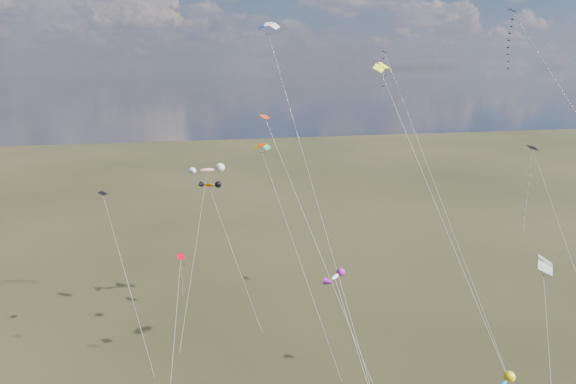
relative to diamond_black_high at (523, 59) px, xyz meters
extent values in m
cube|color=black|center=(-0.67, 1.88, 5.45)|extent=(1.21, 1.18, 0.42)
cube|color=#0B094A|center=(-11.39, 12.66, 1.10)|extent=(0.92, 0.92, 0.32)
cylinder|color=silver|center=(-8.64, 1.05, -15.74)|extent=(5.52, 23.24, 33.70)
cube|color=#332316|center=(-5.90, -10.55, -32.52)|extent=(0.10, 0.10, 0.12)
cube|color=black|center=(-47.10, 6.41, -14.51)|extent=(1.04, 1.05, 0.32)
cylinder|color=silver|center=(-44.71, 1.70, -23.55)|extent=(4.83, 9.44, 18.08)
cube|color=#332316|center=(-42.31, -3.00, -32.52)|extent=(0.10, 0.10, 0.12)
cube|color=#A40616|center=(-39.00, 0.20, -20.40)|extent=(1.09, 1.03, 0.43)
cylinder|color=silver|center=(-40.02, -4.54, -26.49)|extent=(2.07, 9.49, 12.20)
cube|color=#100E4D|center=(-9.13, -14.51, -7.63)|extent=(0.83, 0.90, 0.39)
cube|color=#E93E0B|center=(-29.82, -0.04, -5.83)|extent=(1.19, 1.17, 0.35)
cylinder|color=silver|center=(-25.98, -10.14, -19.20)|extent=(7.72, 20.24, 26.77)
cylinder|color=silver|center=(-17.41, -19.19, -16.65)|extent=(6.07, 22.33, 31.87)
cylinder|color=silver|center=(-25.56, -6.55, -14.52)|extent=(6.43, 19.37, 36.13)
cylinder|color=silver|center=(-26.28, -1.02, -21.13)|extent=(5.64, 14.13, 22.92)
cube|color=#332316|center=(-23.47, -8.07, -32.52)|extent=(0.10, 0.10, 0.12)
ellipsoid|color=#C56400|center=(-34.77, 14.24, -15.93)|extent=(3.04, 2.21, 1.03)
cylinder|color=silver|center=(-32.22, 8.91, -24.26)|extent=(5.13, 10.70, 16.67)
cube|color=#332316|center=(-29.67, 3.57, -32.52)|extent=(0.10, 0.10, 0.12)
ellipsoid|color=white|center=(-27.54, -16.94, -16.74)|extent=(2.01, 1.99, 0.72)
ellipsoid|color=red|center=(-35.05, 12.59, -13.63)|extent=(4.06, 2.05, 1.42)
cylinder|color=silver|center=(-37.39, 7.02, -23.11)|extent=(4.70, 11.17, 18.96)
cube|color=#332316|center=(-39.72, 1.45, -32.52)|extent=(0.10, 0.10, 0.12)
camera|label=1|loc=(-39.54, -52.30, -0.97)|focal=32.00mm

